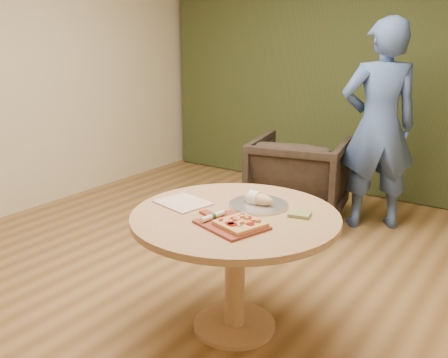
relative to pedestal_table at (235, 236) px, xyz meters
name	(u,v)px	position (x,y,z in m)	size (l,w,h in m)	color
room_shell	(192,93)	(-0.44, 0.17, 0.79)	(5.04, 6.04, 2.84)	olive
curtain	(359,67)	(-0.44, 3.07, 0.79)	(4.80, 0.14, 2.78)	#293216
pedestal_table	(235,236)	(0.00, 0.00, 0.00)	(1.21, 1.21, 0.75)	tan
pizza_paddle	(230,224)	(0.08, -0.17, 0.15)	(0.47, 0.37, 0.01)	maroon
flatbread_pizza	(240,223)	(0.14, -0.17, 0.17)	(0.28, 0.28, 0.04)	tan
cutlery_roll	(213,216)	(-0.04, -0.17, 0.17)	(0.06, 0.20, 0.03)	silver
newspaper	(183,203)	(-0.36, -0.04, 0.15)	(0.30, 0.25, 0.01)	white
serving_tray	(258,205)	(0.04, 0.19, 0.15)	(0.36, 0.36, 0.02)	silver
bread_roll	(257,199)	(0.03, 0.19, 0.18)	(0.19, 0.09, 0.09)	#E0B989
green_packet	(300,214)	(0.32, 0.18, 0.15)	(0.12, 0.10, 0.02)	#596B30
armchair	(299,174)	(-0.55, 1.96, -0.17)	(0.86, 0.80, 0.88)	black
person_standing	(379,126)	(0.12, 2.15, 0.34)	(0.69, 0.45, 1.89)	#405C9B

